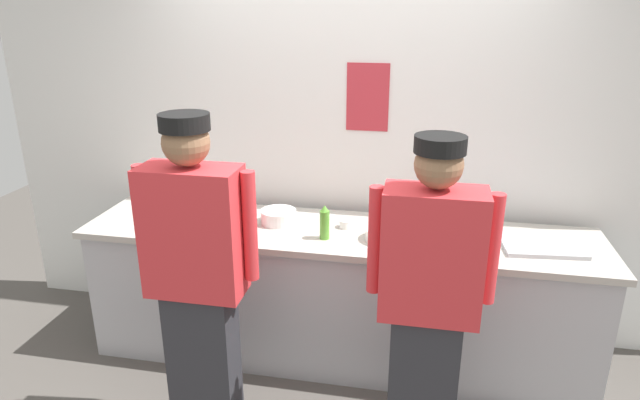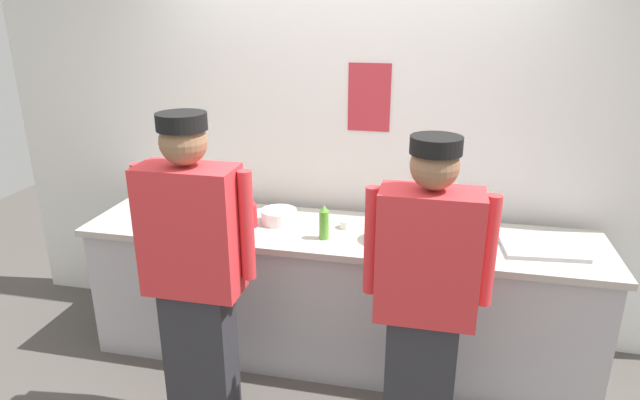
{
  "view_description": "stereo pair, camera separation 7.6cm",
  "coord_description": "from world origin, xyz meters",
  "px_view_note": "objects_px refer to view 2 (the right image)",
  "views": [
    {
      "loc": [
        0.49,
        -2.7,
        2.2
      ],
      "look_at": [
        -0.11,
        0.36,
        1.08
      ],
      "focal_mm": 30.84,
      "sensor_mm": 36.0,
      "label": 1
    },
    {
      "loc": [
        0.56,
        -2.68,
        2.2
      ],
      "look_at": [
        -0.11,
        0.36,
        1.08
      ],
      "focal_mm": 30.84,
      "sensor_mm": 36.0,
      "label": 2
    }
  ],
  "objects_px": {
    "chef_center": "(425,298)",
    "squeeze_bottle_secondary": "(252,214)",
    "ramekin_red_sauce": "(170,204)",
    "ramekin_yellow_sauce": "(346,224)",
    "sheet_tray": "(541,246)",
    "mixing_bowl_steel": "(459,231)",
    "chefs_knife": "(172,222)",
    "squeeze_bottle_primary": "(324,223)",
    "chef_near_left": "(194,272)",
    "plate_stack_rear": "(279,216)",
    "plate_stack_front": "(385,235)"
  },
  "relations": [
    {
      "from": "chef_center",
      "to": "squeeze_bottle_secondary",
      "type": "relative_size",
      "value": 9.25
    },
    {
      "from": "squeeze_bottle_primary",
      "to": "plate_stack_rear",
      "type": "bearing_deg",
      "value": 150.29
    },
    {
      "from": "plate_stack_front",
      "to": "squeeze_bottle_secondary",
      "type": "height_order",
      "value": "squeeze_bottle_secondary"
    },
    {
      "from": "ramekin_red_sauce",
      "to": "chef_center",
      "type": "bearing_deg",
      "value": -26.69
    },
    {
      "from": "plate_stack_rear",
      "to": "squeeze_bottle_secondary",
      "type": "height_order",
      "value": "squeeze_bottle_secondary"
    },
    {
      "from": "mixing_bowl_steel",
      "to": "sheet_tray",
      "type": "distance_m",
      "value": 0.46
    },
    {
      "from": "squeeze_bottle_secondary",
      "to": "squeeze_bottle_primary",
      "type": "bearing_deg",
      "value": -10.19
    },
    {
      "from": "chef_center",
      "to": "ramekin_yellow_sauce",
      "type": "bearing_deg",
      "value": 123.57
    },
    {
      "from": "plate_stack_front",
      "to": "squeeze_bottle_primary",
      "type": "height_order",
      "value": "squeeze_bottle_primary"
    },
    {
      "from": "ramekin_red_sauce",
      "to": "chefs_knife",
      "type": "bearing_deg",
      "value": -61.04
    },
    {
      "from": "squeeze_bottle_secondary",
      "to": "ramekin_red_sauce",
      "type": "relative_size",
      "value": 1.67
    },
    {
      "from": "chef_near_left",
      "to": "ramekin_yellow_sauce",
      "type": "distance_m",
      "value": 1.04
    },
    {
      "from": "sheet_tray",
      "to": "chefs_knife",
      "type": "distance_m",
      "value": 2.23
    },
    {
      "from": "squeeze_bottle_secondary",
      "to": "ramekin_red_sauce",
      "type": "bearing_deg",
      "value": 162.29
    },
    {
      "from": "ramekin_yellow_sauce",
      "to": "squeeze_bottle_secondary",
      "type": "bearing_deg",
      "value": -169.22
    },
    {
      "from": "plate_stack_rear",
      "to": "ramekin_yellow_sauce",
      "type": "xyz_separation_m",
      "value": [
        0.43,
        0.0,
        -0.02
      ]
    },
    {
      "from": "chef_center",
      "to": "ramekin_yellow_sauce",
      "type": "distance_m",
      "value": 0.93
    },
    {
      "from": "mixing_bowl_steel",
      "to": "squeeze_bottle_secondary",
      "type": "height_order",
      "value": "squeeze_bottle_secondary"
    },
    {
      "from": "squeeze_bottle_primary",
      "to": "chef_center",
      "type": "bearing_deg",
      "value": -43.58
    },
    {
      "from": "plate_stack_front",
      "to": "chefs_knife",
      "type": "distance_m",
      "value": 1.35
    },
    {
      "from": "squeeze_bottle_primary",
      "to": "chef_near_left",
      "type": "bearing_deg",
      "value": -129.82
    },
    {
      "from": "chef_center",
      "to": "plate_stack_front",
      "type": "xyz_separation_m",
      "value": [
        -0.26,
        0.63,
        0.03
      ]
    },
    {
      "from": "chef_near_left",
      "to": "plate_stack_front",
      "type": "relative_size",
      "value": 7.14
    },
    {
      "from": "sheet_tray",
      "to": "ramekin_red_sauce",
      "type": "xyz_separation_m",
      "value": [
        -2.38,
        0.16,
        0.01
      ]
    },
    {
      "from": "chef_near_left",
      "to": "squeeze_bottle_secondary",
      "type": "distance_m",
      "value": 0.72
    },
    {
      "from": "squeeze_bottle_secondary",
      "to": "ramekin_yellow_sauce",
      "type": "xyz_separation_m",
      "value": [
        0.57,
        0.11,
        -0.06
      ]
    },
    {
      "from": "chef_center",
      "to": "plate_stack_front",
      "type": "relative_size",
      "value": 6.88
    },
    {
      "from": "plate_stack_front",
      "to": "squeeze_bottle_secondary",
      "type": "xyz_separation_m",
      "value": [
        -0.83,
        0.03,
        0.05
      ]
    },
    {
      "from": "sheet_tray",
      "to": "chefs_knife",
      "type": "xyz_separation_m",
      "value": [
        -2.23,
        -0.11,
        -0.01
      ]
    },
    {
      "from": "plate_stack_rear",
      "to": "chef_center",
      "type": "bearing_deg",
      "value": -39.27
    },
    {
      "from": "plate_stack_rear",
      "to": "sheet_tray",
      "type": "relative_size",
      "value": 0.51
    },
    {
      "from": "sheet_tray",
      "to": "chef_center",
      "type": "bearing_deg",
      "value": -130.77
    },
    {
      "from": "chef_near_left",
      "to": "ramekin_red_sauce",
      "type": "distance_m",
      "value": 1.12
    },
    {
      "from": "mixing_bowl_steel",
      "to": "chefs_knife",
      "type": "xyz_separation_m",
      "value": [
        -1.77,
        -0.12,
        -0.05
      ]
    },
    {
      "from": "sheet_tray",
      "to": "squeeze_bottle_primary",
      "type": "relative_size",
      "value": 2.1
    },
    {
      "from": "chef_center",
      "to": "plate_stack_rear",
      "type": "bearing_deg",
      "value": 140.73
    },
    {
      "from": "mixing_bowl_steel",
      "to": "ramekin_red_sauce",
      "type": "xyz_separation_m",
      "value": [
        -1.92,
        0.14,
        -0.04
      ]
    },
    {
      "from": "chef_near_left",
      "to": "sheet_tray",
      "type": "xyz_separation_m",
      "value": [
        1.76,
        0.77,
        -0.03
      ]
    },
    {
      "from": "plate_stack_rear",
      "to": "ramekin_red_sauce",
      "type": "relative_size",
      "value": 2.09
    },
    {
      "from": "ramekin_red_sauce",
      "to": "ramekin_yellow_sauce",
      "type": "distance_m",
      "value": 1.24
    },
    {
      "from": "chefs_knife",
      "to": "plate_stack_front",
      "type": "bearing_deg",
      "value": 0.82
    },
    {
      "from": "plate_stack_rear",
      "to": "squeeze_bottle_secondary",
      "type": "relative_size",
      "value": 1.25
    },
    {
      "from": "chef_near_left",
      "to": "plate_stack_rear",
      "type": "relative_size",
      "value": 7.68
    },
    {
      "from": "ramekin_red_sauce",
      "to": "squeeze_bottle_primary",
      "type": "bearing_deg",
      "value": -14.65
    },
    {
      "from": "chef_center",
      "to": "ramekin_yellow_sauce",
      "type": "height_order",
      "value": "chef_center"
    },
    {
      "from": "chef_near_left",
      "to": "ramekin_red_sauce",
      "type": "relative_size",
      "value": 16.04
    },
    {
      "from": "chef_center",
      "to": "chefs_knife",
      "type": "xyz_separation_m",
      "value": [
        -1.61,
        0.61,
        0.0
      ]
    },
    {
      "from": "plate_stack_front",
      "to": "sheet_tray",
      "type": "bearing_deg",
      "value": 5.68
    },
    {
      "from": "plate_stack_rear",
      "to": "squeeze_bottle_primary",
      "type": "relative_size",
      "value": 1.08
    },
    {
      "from": "chefs_knife",
      "to": "squeeze_bottle_primary",
      "type": "bearing_deg",
      "value": -1.8
    }
  ]
}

